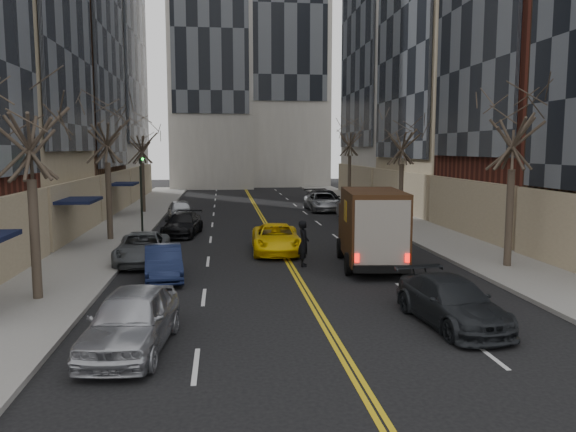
% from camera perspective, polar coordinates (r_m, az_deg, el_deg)
% --- Properties ---
extents(ground, '(160.00, 160.00, 0.00)m').
position_cam_1_polar(ground, '(11.95, 8.06, -17.66)').
color(ground, black).
rests_on(ground, ground).
extents(sidewalk_left, '(4.00, 66.00, 0.15)m').
position_cam_1_polar(sidewalk_left, '(38.31, -15.93, -0.68)').
color(sidewalk_left, slate).
rests_on(sidewalk_left, ground).
extents(sidewalk_right, '(4.00, 66.00, 0.15)m').
position_cam_1_polar(sidewalk_right, '(39.62, 10.71, -0.29)').
color(sidewalk_right, slate).
rests_on(sidewalk_right, ground).
extents(streetwall_right, '(12.26, 49.00, 34.00)m').
position_cam_1_polar(streetwall_right, '(47.91, 18.10, 18.79)').
color(streetwall_right, '#4C301E').
rests_on(streetwall_right, ground).
extents(tree_lf_near, '(3.20, 3.20, 8.41)m').
position_cam_1_polar(tree_lf_near, '(19.47, -24.93, 10.05)').
color(tree_lf_near, '#382D23').
rests_on(tree_lf_near, sidewalk_left).
extents(tree_lf_mid, '(3.20, 3.20, 8.91)m').
position_cam_1_polar(tree_lf_mid, '(31.11, -18.02, 9.60)').
color(tree_lf_mid, '#382D23').
rests_on(tree_lf_mid, sidewalk_left).
extents(tree_lf_far, '(3.20, 3.20, 8.12)m').
position_cam_1_polar(tree_lf_far, '(43.91, -14.68, 8.08)').
color(tree_lf_far, '#382D23').
rests_on(tree_lf_far, sidewalk_left).
extents(tree_rt_near, '(3.20, 3.20, 8.71)m').
position_cam_1_polar(tree_rt_near, '(24.49, 22.01, 9.92)').
color(tree_rt_near, '#382D23').
rests_on(tree_rt_near, sidewalk_right).
extents(tree_rt_mid, '(3.20, 3.20, 8.32)m').
position_cam_1_polar(tree_rt_mid, '(37.38, 11.55, 8.63)').
color(tree_rt_mid, '#382D23').
rests_on(tree_rt_mid, sidewalk_right).
extents(tree_rt_far, '(3.20, 3.20, 9.11)m').
position_cam_1_polar(tree_rt_far, '(51.85, 6.32, 8.84)').
color(tree_rt_far, '#382D23').
rests_on(tree_rt_far, sidewalk_right).
extents(traffic_signal, '(0.29, 0.26, 4.70)m').
position_cam_1_polar(traffic_signal, '(32.88, -14.70, 2.95)').
color(traffic_signal, black).
rests_on(traffic_signal, sidewalk_left).
extents(ups_truck, '(2.96, 6.16, 3.25)m').
position_cam_1_polar(ups_truck, '(23.69, 8.44, -1.21)').
color(ups_truck, black).
rests_on(ups_truck, ground).
extents(observer_sedan, '(2.30, 4.68, 1.31)m').
position_cam_1_polar(observer_sedan, '(16.62, 16.29, -8.37)').
color(observer_sedan, black).
rests_on(observer_sedan, ground).
extents(taxi, '(2.41, 4.93, 1.35)m').
position_cam_1_polar(taxi, '(26.74, -1.19, -2.31)').
color(taxi, yellow).
rests_on(taxi, ground).
extents(pedestrian, '(0.52, 0.74, 1.94)m').
position_cam_1_polar(pedestrian, '(23.66, 1.60, -2.79)').
color(pedestrian, black).
rests_on(pedestrian, ground).
extents(parked_lf_a, '(2.28, 4.68, 1.54)m').
position_cam_1_polar(parked_lf_a, '(14.52, -15.61, -10.11)').
color(parked_lf_a, '#ADAFB5').
rests_on(parked_lf_a, ground).
extents(parked_lf_b, '(1.82, 4.01, 1.27)m').
position_cam_1_polar(parked_lf_b, '(21.89, -12.55, -4.64)').
color(parked_lf_b, '#121B39').
rests_on(parked_lf_b, ground).
extents(parked_lf_c, '(2.34, 4.77, 1.30)m').
position_cam_1_polar(parked_lf_c, '(25.15, -14.55, -3.17)').
color(parked_lf_c, '#55595D').
rests_on(parked_lf_c, ground).
extents(parked_lf_d, '(2.39, 4.64, 1.29)m').
position_cam_1_polar(parked_lf_d, '(32.53, -10.65, -0.83)').
color(parked_lf_d, black).
rests_on(parked_lf_d, ground).
extents(parked_lf_e, '(2.19, 4.29, 1.40)m').
position_cam_1_polar(parked_lf_e, '(39.37, -10.88, 0.58)').
color(parked_lf_e, '#A8ABB0').
rests_on(parked_lf_e, ground).
extents(parked_rt_a, '(2.28, 5.01, 1.59)m').
position_cam_1_polar(parked_rt_a, '(37.85, 7.29, 0.54)').
color(parked_rt_a, '#4F5057').
rests_on(parked_rt_a, ground).
extents(parked_rt_b, '(2.54, 5.27, 1.45)m').
position_cam_1_polar(parked_rt_b, '(44.61, 3.55, 1.45)').
color(parked_rt_b, '#9C9FA4').
rests_on(parked_rt_b, ground).
extents(parked_rt_c, '(2.95, 5.75, 1.60)m').
position_cam_1_polar(parked_rt_c, '(45.42, 3.74, 1.64)').
color(parked_rt_c, black).
rests_on(parked_rt_c, ground).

